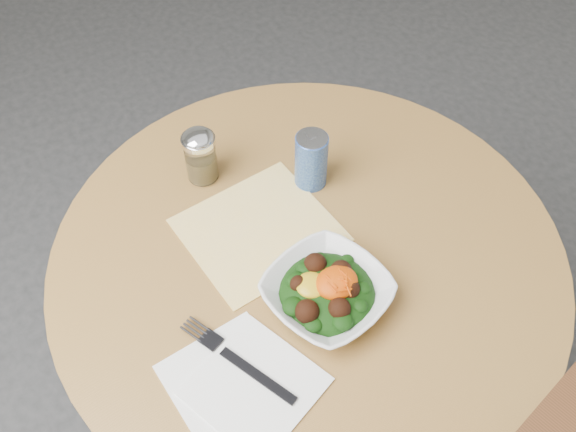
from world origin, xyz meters
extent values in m
plane|color=#2E2E30|center=(0.00, 0.00, 0.00)|extent=(6.00, 6.00, 0.00)
cylinder|color=black|center=(0.00, 0.00, 0.01)|extent=(0.52, 0.52, 0.03)
cylinder|color=black|center=(0.00, 0.00, 0.35)|extent=(0.10, 0.10, 0.71)
cylinder|color=#A87A3C|center=(0.00, 0.00, 0.73)|extent=(0.90, 0.90, 0.04)
cube|color=#E6AB0C|center=(-0.05, 0.08, 0.75)|extent=(0.27, 0.25, 0.00)
cube|color=white|center=(-0.23, -0.15, 0.75)|extent=(0.18, 0.18, 0.00)
cube|color=white|center=(-0.20, -0.17, 0.75)|extent=(0.22, 0.22, 0.00)
imported|color=white|center=(-0.03, -0.10, 0.77)|extent=(0.24, 0.24, 0.05)
ellipsoid|color=black|center=(-0.03, -0.10, 0.77)|extent=(0.16, 0.16, 0.06)
ellipsoid|color=gold|center=(-0.05, -0.09, 0.80)|extent=(0.05, 0.05, 0.02)
ellipsoid|color=#DE4D04|center=(-0.01, -0.11, 0.80)|extent=(0.07, 0.06, 0.03)
cube|color=black|center=(-0.19, -0.16, 0.76)|extent=(0.07, 0.13, 0.00)
cube|color=black|center=(-0.23, -0.06, 0.76)|extent=(0.06, 0.08, 0.00)
cylinder|color=silver|center=(-0.08, 0.25, 0.80)|extent=(0.06, 0.06, 0.09)
cylinder|color=#A78A4E|center=(-0.08, 0.25, 0.78)|extent=(0.05, 0.05, 0.05)
cylinder|color=silver|center=(-0.08, 0.25, 0.85)|extent=(0.06, 0.06, 0.01)
ellipsoid|color=silver|center=(-0.08, 0.25, 0.85)|extent=(0.06, 0.06, 0.03)
cylinder|color=navy|center=(0.09, 0.14, 0.81)|extent=(0.06, 0.06, 0.11)
cylinder|color=#B3B3BA|center=(0.09, 0.14, 0.86)|extent=(0.06, 0.06, 0.00)
cube|color=#B3B3BA|center=(0.09, 0.14, 0.87)|extent=(0.01, 0.02, 0.00)
camera|label=1|loc=(-0.36, -0.54, 1.66)|focal=40.00mm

